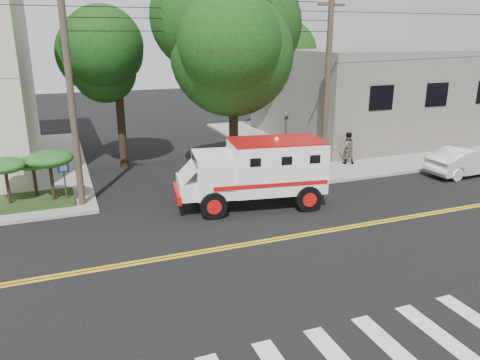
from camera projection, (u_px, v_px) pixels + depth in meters
name	position (u px, v px, depth m)	size (l,w,h in m)	color
ground	(259.00, 242.00, 16.61)	(100.00, 100.00, 0.00)	black
sidewalk_ne	(357.00, 137.00, 33.28)	(17.00, 17.00, 0.15)	gray
building_right	(374.00, 92.00, 33.33)	(14.00, 12.00, 6.00)	#69635A
utility_pole_left	(72.00, 102.00, 18.67)	(0.28, 0.28, 9.00)	#382D23
utility_pole_right	(327.00, 89.00, 22.97)	(0.28, 0.28, 9.00)	#382D23
tree_main	(245.00, 31.00, 20.67)	(6.08, 5.70, 9.85)	black
tree_left	(123.00, 61.00, 24.47)	(4.48, 4.20, 7.70)	black
tree_right	(286.00, 50.00, 31.90)	(4.80, 4.50, 8.20)	black
traffic_signal	(285.00, 141.00, 22.25)	(0.15, 0.18, 3.60)	#3F3F42
accessibility_sign	(64.00, 177.00, 19.55)	(0.45, 0.10, 2.02)	#3F3F42
palm_planter	(32.00, 171.00, 19.44)	(3.52, 2.63, 2.36)	#1E3314
armored_truck	(258.00, 169.00, 19.75)	(6.53, 3.32, 2.85)	white
parked_sedan	(467.00, 161.00, 24.46)	(1.58, 4.53, 1.49)	silver
pedestrian_a	(308.00, 157.00, 23.83)	(0.67, 0.44, 1.85)	gray
pedestrian_b	(347.00, 148.00, 26.01)	(0.86, 0.67, 1.78)	gray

